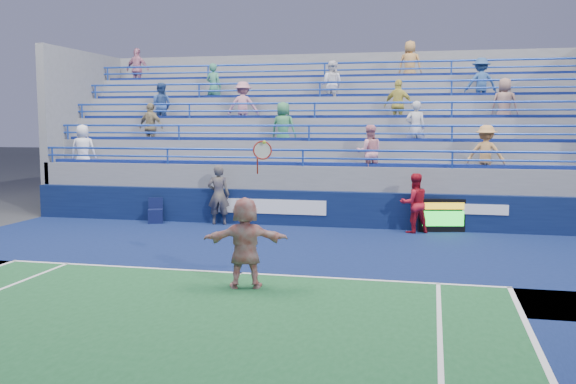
% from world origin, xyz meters
% --- Properties ---
extents(ground, '(120.00, 120.00, 0.00)m').
position_xyz_m(ground, '(0.00, 0.00, 0.00)').
color(ground, '#333538').
extents(sponsor_wall, '(18.00, 0.32, 1.10)m').
position_xyz_m(sponsor_wall, '(0.00, 6.50, 0.55)').
color(sponsor_wall, '#0B163C').
rests_on(sponsor_wall, ground).
extents(bleacher_stand, '(18.00, 5.60, 6.13)m').
position_xyz_m(bleacher_stand, '(-0.00, 10.27, 1.55)').
color(bleacher_stand, slate).
rests_on(bleacher_stand, ground).
extents(serve_speed_board, '(1.42, 0.45, 0.98)m').
position_xyz_m(serve_speed_board, '(4.26, 6.28, 0.49)').
color(serve_speed_board, black).
rests_on(serve_speed_board, ground).
extents(judge_chair, '(0.59, 0.60, 0.80)m').
position_xyz_m(judge_chair, '(-4.64, 6.01, 0.26)').
color(judge_chair, '#0C133B').
rests_on(judge_chair, ground).
extents(tennis_player, '(1.74, 0.91, 2.87)m').
position_xyz_m(tennis_player, '(0.44, -1.07, 0.90)').
color(tennis_player, silver).
rests_on(tennis_player, ground).
extents(line_judge, '(0.76, 0.57, 1.89)m').
position_xyz_m(line_judge, '(-2.58, 6.15, 0.94)').
color(line_judge, '#131434').
rests_on(line_judge, ground).
extents(ball_girl, '(1.04, 0.95, 1.74)m').
position_xyz_m(ball_girl, '(3.44, 5.98, 0.87)').
color(ball_girl, '#AB1323').
rests_on(ball_girl, ground).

